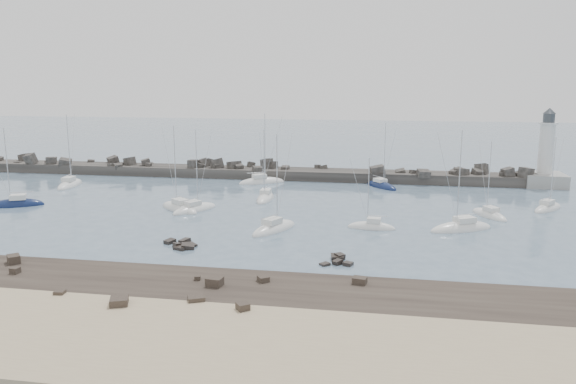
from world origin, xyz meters
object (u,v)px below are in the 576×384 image
Objects in this scene: lighthouse at (544,169)px; sailboat_12 at (548,209)px; sailboat_7 at (274,229)px; sailboat_2 at (16,205)px; sailboat_5 at (179,209)px; sailboat_3 at (195,210)px; sailboat_8 at (381,186)px; sailboat_10 at (489,215)px; sailboat_9 at (371,228)px; sailboat_11 at (461,229)px; sailboat_1 at (70,185)px; sailboat_4 at (262,182)px; sailboat_6 at (265,199)px.

lighthouse is 20.54m from sailboat_12.
lighthouse is at bearing 42.32° from sailboat_7.
sailboat_5 reaches higher than sailboat_2.
sailboat_3 is 35.30m from sailboat_8.
lighthouse reaches higher than sailboat_10.
sailboat_8 is 28.93m from sailboat_9.
sailboat_11 is (11.26, 1.29, 0.01)m from sailboat_9.
sailboat_2 is at bearing -87.12° from sailboat_1.
sailboat_7 is 41.54m from sailboat_12.
sailboat_8 is (29.06, 23.00, -0.02)m from sailboat_5.
lighthouse is 1.47× the size of sailboat_9.
sailboat_11 is at bearing -69.55° from sailboat_8.
sailboat_1 is 48.00m from sailboat_7.
sailboat_7 is at bearing -166.17° from sailboat_9.
sailboat_4 is 14.47m from sailboat_6.
sailboat_9 is at bearing -20.56° from sailboat_1.
sailboat_1 is at bearing -171.12° from sailboat_8.
lighthouse reaches higher than sailboat_2.
sailboat_1 reaches higher than sailboat_3.
sailboat_1 is 1.22× the size of sailboat_10.
sailboat_7 is 23.80m from sailboat_11.
sailboat_12 is at bearing 9.83° from sailboat_5.
sailboat_9 is at bearing -173.47° from sailboat_11.
sailboat_4 reaches higher than sailboat_11.
sailboat_1 is 1.04× the size of sailboat_5.
sailboat_7 is (13.55, -8.76, 0.01)m from sailboat_3.
sailboat_8 is (55.08, 8.61, -0.02)m from sailboat_1.
sailboat_7 is at bearing -32.90° from sailboat_3.
sailboat_7 is at bearing -74.50° from sailboat_6.
lighthouse reaches higher than sailboat_3.
sailboat_2 is at bearing -171.92° from sailboat_12.
sailboat_4 is 1.11× the size of sailboat_8.
sailboat_10 reaches higher than sailboat_9.
sailboat_1 reaches higher than sailboat_12.
sailboat_2 reaches higher than sailboat_8.
sailboat_1 is 29.74m from sailboat_5.
sailboat_5 is 44.29m from sailboat_10.
sailboat_4 is 42.41m from sailboat_11.
sailboat_11 is (36.96, -4.48, 0.01)m from sailboat_3.
lighthouse is 1.10× the size of sailboat_5.
lighthouse is at bearing 20.51° from sailboat_2.
sailboat_3 is 16.14m from sailboat_7.
sailboat_3 is 37.23m from sailboat_11.
sailboat_9 is at bearing -91.91° from sailboat_8.
sailboat_10 is at bearing 59.74° from sailboat_11.
sailboat_2 reaches higher than sailboat_12.
sailboat_10 is (16.05, 9.50, -0.01)m from sailboat_9.
sailboat_11 is at bearing -16.21° from sailboat_1.
sailboat_5 is 1.18× the size of sailboat_10.
sailboat_2 is at bearing -142.41° from sailboat_4.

